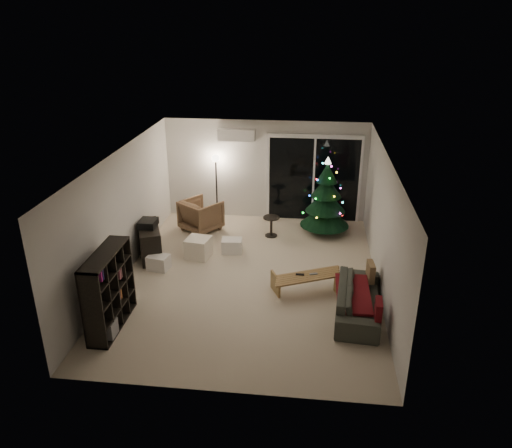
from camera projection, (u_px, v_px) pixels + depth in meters
The scene contains 18 objects.
room at pixel (278, 205), 10.85m from camera, with size 6.50×7.51×2.60m.
bookshelf at pixel (99, 290), 8.20m from camera, with size 0.34×1.36×1.36m, color black, non-canonical shape.
media_cabinet at pixel (150, 241), 10.70m from camera, with size 0.42×1.12×0.70m, color black.
stereo at pixel (148, 223), 10.53m from camera, with size 0.35×0.42×0.15m, color black.
armchair at pixel (201, 215), 11.99m from camera, with size 0.81×0.84×0.76m, color brown.
ottoman at pixel (198, 248), 10.72m from camera, with size 0.48×0.48×0.43m, color #FDE8C6.
cardboard_box_a at pixel (159, 262), 10.23m from camera, with size 0.42×0.32×0.30m, color white.
cardboard_box_b at pixel (232, 246), 10.95m from camera, with size 0.44×0.33×0.31m, color white.
side_table at pixel (271, 226), 11.71m from camera, with size 0.39×0.39×0.48m, color black.
floor_lamp at pixel (217, 189), 12.48m from camera, with size 0.26×0.26×1.62m, color black.
sofa at pixel (358, 300), 8.68m from camera, with size 1.85×0.72×0.54m, color #353634.
sofa_throw at pixel (353, 293), 8.64m from camera, with size 0.58×1.33×0.04m, color #5D0809.
cushion_a at pixel (371, 272), 9.16m from camera, with size 0.11×0.35×0.35m, color #7C624C.
cushion_b at pixel (378, 310), 7.97m from camera, with size 0.11×0.35×0.35m, color #5D0809.
coffee_table at pixel (308, 285), 9.29m from camera, with size 1.27×0.44×0.40m, color olive, non-canonical shape.
remote_a at pixel (300, 274), 9.22m from camera, with size 0.16×0.05×0.02m, color black.
remote_b at pixel (314, 274), 9.24m from camera, with size 0.15×0.04×0.02m, color slate.
christmas_tree at pixel (326, 196), 11.60m from camera, with size 1.16×1.16×1.88m, color #0D381C.
Camera 1 is at (1.13, -8.64, 4.89)m, focal length 35.00 mm.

